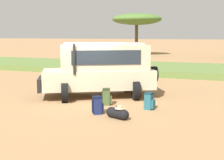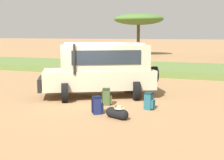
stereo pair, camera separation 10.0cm
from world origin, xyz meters
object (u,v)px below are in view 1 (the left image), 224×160
object	(u,v)px
duffel_bag_low_black_case	(118,113)
acacia_tree_far_left	(137,19)
backpack_near_rear_wheel	(149,101)
backpack_beside_front_wheel	(107,97)
safari_vehicle	(101,68)
backpack_cluster_center	(97,105)

from	to	relation	value
duffel_bag_low_black_case	acacia_tree_far_left	world-z (taller)	acacia_tree_far_left
backpack_near_rear_wheel	duffel_bag_low_black_case	size ratio (longest dim) A/B	0.75
duffel_bag_low_black_case	backpack_beside_front_wheel	bearing A→B (deg)	121.35
backpack_beside_front_wheel	duffel_bag_low_black_case	distance (m)	2.10
backpack_beside_front_wheel	duffel_bag_low_black_case	bearing A→B (deg)	-58.65
safari_vehicle	backpack_cluster_center	distance (m)	3.25
backpack_near_rear_wheel	acacia_tree_far_left	size ratio (longest dim) A/B	0.10
safari_vehicle	duffel_bag_low_black_case	xyz separation A→B (m)	(1.94, -3.27, -1.11)
safari_vehicle	backpack_near_rear_wheel	bearing A→B (deg)	-31.83
backpack_cluster_center	duffel_bag_low_black_case	world-z (taller)	backpack_cluster_center
backpack_cluster_center	acacia_tree_far_left	bearing A→B (deg)	103.35
acacia_tree_far_left	duffel_bag_low_black_case	bearing A→B (deg)	-75.28
duffel_bag_low_black_case	safari_vehicle	bearing A→B (deg)	120.71
safari_vehicle	acacia_tree_far_left	size ratio (longest dim) A/B	0.79
backpack_near_rear_wheel	duffel_bag_low_black_case	bearing A→B (deg)	-113.04
safari_vehicle	backpack_beside_front_wheel	distance (m)	1.96
safari_vehicle	backpack_beside_front_wheel	world-z (taller)	safari_vehicle
backpack_near_rear_wheel	acacia_tree_far_left	xyz separation A→B (m)	(-8.99, 29.97, 4.46)
acacia_tree_far_left	safari_vehicle	bearing A→B (deg)	-77.35
backpack_cluster_center	acacia_tree_far_left	distance (m)	32.42
backpack_near_rear_wheel	acacia_tree_far_left	world-z (taller)	acacia_tree_far_left
backpack_cluster_center	acacia_tree_far_left	world-z (taller)	acacia_tree_far_left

